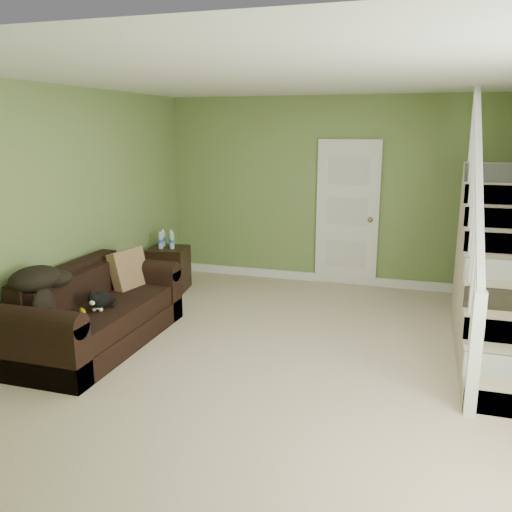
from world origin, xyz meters
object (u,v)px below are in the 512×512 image
Objects in this scene: cat at (100,300)px; banana at (83,312)px; sofa at (96,316)px; side_table at (169,268)px.

cat is 0.21m from banana.
sofa is 2.50× the size of side_table.
side_table is 2.30m from banana.
banana is at bearing -119.54° from cat.
side_table reaches higher than banana.
sofa is at bearing 59.24° from banana.
sofa reaches higher than banana.
cat reaches higher than banana.
side_table is at bearing 51.60° from banana.
banana is (-0.07, -0.19, -0.06)m from cat.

